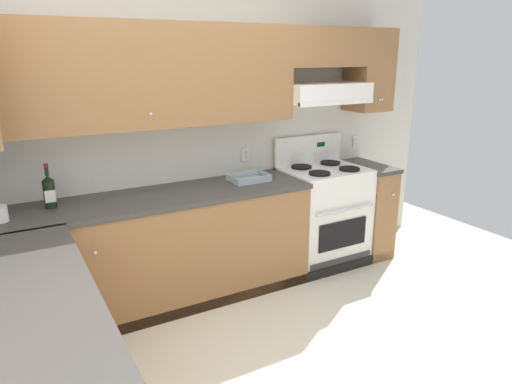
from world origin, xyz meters
TOP-DOWN VIEW (x-y plane):
  - ground_plane at (0.00, 0.00)m, footprint 7.04×7.04m
  - wall_back at (0.39, 1.53)m, footprint 4.68×0.57m
  - counter_back_run at (-0.04, 1.24)m, footprint 3.60×0.65m
  - stove at (1.38, 1.25)m, footprint 0.76×0.62m
  - wine_bottle at (-0.97, 1.33)m, footprint 0.08×0.08m
  - bowl at (0.60, 1.29)m, footprint 0.32×0.24m

SIDE VIEW (x-z plane):
  - ground_plane at x=0.00m, z-range 0.00..0.00m
  - counter_back_run at x=-0.04m, z-range 0.00..0.91m
  - stove at x=1.38m, z-range -0.12..1.08m
  - bowl at x=0.60m, z-range 0.90..0.96m
  - wine_bottle at x=-0.97m, z-range 0.87..1.19m
  - wall_back at x=0.39m, z-range 0.20..2.75m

